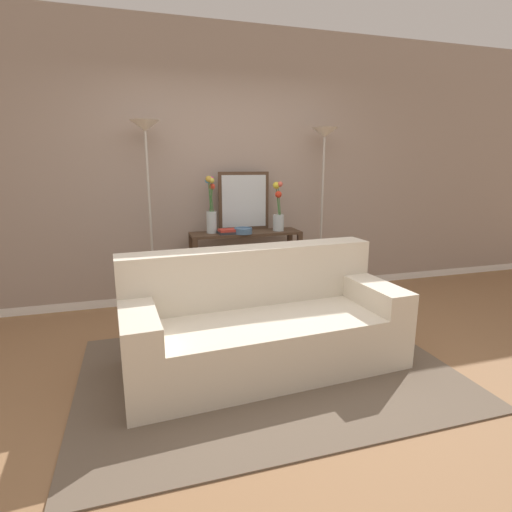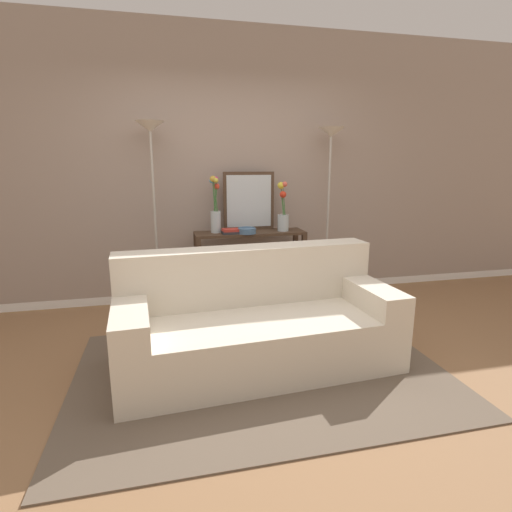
{
  "view_description": "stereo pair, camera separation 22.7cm",
  "coord_description": "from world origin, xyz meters",
  "views": [
    {
      "loc": [
        -0.88,
        -2.59,
        1.53
      ],
      "look_at": [
        0.15,
        0.82,
        0.71
      ],
      "focal_mm": 28.09,
      "sensor_mm": 36.0,
      "label": 1
    },
    {
      "loc": [
        -0.66,
        -2.65,
        1.53
      ],
      "look_at": [
        0.15,
        0.82,
        0.71
      ],
      "focal_mm": 28.09,
      "sensor_mm": 36.0,
      "label": 2
    }
  ],
  "objects": [
    {
      "name": "floor_lamp_left",
      "position": [
        -0.74,
        1.56,
        1.52
      ],
      "size": [
        0.28,
        0.28,
        1.94
      ],
      "color": "#B7B2A8",
      "rests_on": "ground"
    },
    {
      "name": "book_stack",
      "position": [
        0.03,
        1.46,
        0.84
      ],
      "size": [
        0.2,
        0.15,
        0.05
      ],
      "color": "#2D2D33",
      "rests_on": "console_table"
    },
    {
      "name": "area_rug",
      "position": [
        0.0,
        0.01,
        0.01
      ],
      "size": [
        2.71,
        1.88,
        0.01
      ],
      "color": "brown",
      "rests_on": "ground"
    },
    {
      "name": "wall_mirror",
      "position": [
        0.27,
        1.68,
        1.13
      ],
      "size": [
        0.57,
        0.02,
        0.64
      ],
      "color": "#473323",
      "rests_on": "console_table"
    },
    {
      "name": "ground_plane",
      "position": [
        0.0,
        0.0,
        -0.01
      ],
      "size": [
        16.0,
        16.0,
        0.02
      ],
      "primitive_type": "cube",
      "color": "#936B47"
    },
    {
      "name": "back_wall",
      "position": [
        0.0,
        1.9,
        1.48
      ],
      "size": [
        12.0,
        0.15,
        2.97
      ],
      "color": "white",
      "rests_on": "ground"
    },
    {
      "name": "vase_short_flowers",
      "position": [
        0.61,
        1.5,
        1.0
      ],
      "size": [
        0.13,
        0.13,
        0.54
      ],
      "color": "silver",
      "rests_on": "console_table"
    },
    {
      "name": "floor_lamp_right",
      "position": [
        1.15,
        1.56,
        1.5
      ],
      "size": [
        0.28,
        0.28,
        1.92
      ],
      "color": "#B7B2A8",
      "rests_on": "ground"
    },
    {
      "name": "book_row_under_console",
      "position": [
        -0.03,
        1.54,
        0.05
      ],
      "size": [
        0.45,
        0.18,
        0.12
      ],
      "color": "#B77F33",
      "rests_on": "ground"
    },
    {
      "name": "fruit_bowl",
      "position": [
        0.19,
        1.43,
        0.84
      ],
      "size": [
        0.19,
        0.19,
        0.06
      ],
      "color": "#4C7093",
      "rests_on": "console_table"
    },
    {
      "name": "couch",
      "position": [
        -0.0,
        0.17,
        0.31
      ],
      "size": [
        2.13,
        1.02,
        0.88
      ],
      "color": "beige",
      "rests_on": "ground"
    },
    {
      "name": "console_table",
      "position": [
        0.25,
        1.54,
        0.55
      ],
      "size": [
        1.19,
        0.35,
        0.81
      ],
      "color": "#473323",
      "rests_on": "ground"
    },
    {
      "name": "vase_tall_flowers",
      "position": [
        -0.12,
        1.57,
        1.06
      ],
      "size": [
        0.11,
        0.13,
        0.6
      ],
      "color": "silver",
      "rests_on": "console_table"
    }
  ]
}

